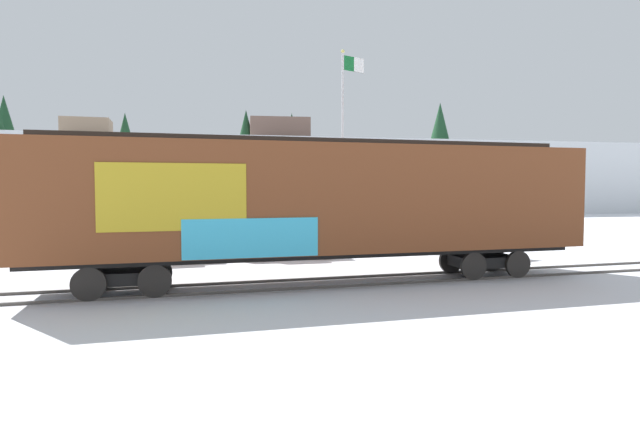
% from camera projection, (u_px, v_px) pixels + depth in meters
% --- Properties ---
extents(ground_plane, '(260.00, 260.00, 0.00)m').
position_uv_depth(ground_plane, '(334.00, 283.00, 16.42)').
color(ground_plane, silver).
extents(track, '(59.97, 5.74, 0.08)m').
position_uv_depth(track, '(345.00, 281.00, 16.54)').
color(track, '#4C4742').
rests_on(track, ground_plane).
extents(freight_car, '(17.63, 3.99, 4.60)m').
position_uv_depth(freight_car, '(321.00, 200.00, 16.19)').
color(freight_car, brown).
rests_on(freight_car, ground_plane).
extents(flagpole, '(1.37, 0.70, 10.02)m').
position_uv_depth(flagpole, '(346.00, 126.00, 26.37)').
color(flagpole, silver).
rests_on(flagpole, ground_plane).
extents(hillside, '(157.55, 41.51, 13.13)m').
position_uv_depth(hillside, '(241.00, 179.00, 70.97)').
color(hillside, silver).
rests_on(hillside, ground_plane).
extents(parked_car_tan, '(4.40, 2.26, 1.68)m').
position_uv_depth(parked_car_tan, '(157.00, 241.00, 21.12)').
color(parked_car_tan, '#9E8966').
rests_on(parked_car_tan, ground_plane).
extents(parked_car_white, '(4.25, 1.96, 1.61)m').
position_uv_depth(parked_car_white, '(286.00, 240.00, 22.24)').
color(parked_car_white, silver).
rests_on(parked_car_white, ground_plane).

